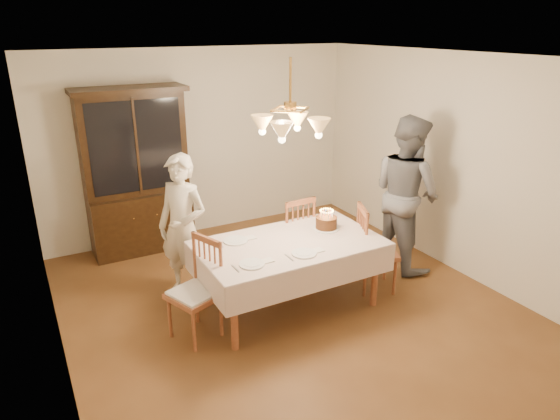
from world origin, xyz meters
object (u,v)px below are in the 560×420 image
dining_table (289,249)px  birthday_cake (326,223)px  chair_far_side (292,239)px  elderly_woman (183,228)px  china_hutch (137,175)px

dining_table → birthday_cake: bearing=12.4°
chair_far_side → elderly_woman: (-1.30, 0.10, 0.37)m
birthday_cake → chair_far_side: bearing=101.6°
dining_table → elderly_woman: elderly_woman is taller
china_hutch → chair_far_side: (1.42, -1.58, -0.60)m
dining_table → birthday_cake: 0.57m
chair_far_side → birthday_cake: 0.68m
china_hutch → birthday_cake: (1.54, -2.14, -0.21)m
china_hutch → elderly_woman: 1.50m
china_hutch → elderly_woman: size_ratio=1.33×
china_hutch → birthday_cake: bearing=-54.3°
elderly_woman → dining_table: bearing=11.7°
dining_table → china_hutch: 2.49m
chair_far_side → birthday_cake: (0.11, -0.55, 0.38)m
dining_table → elderly_woman: bearing=138.7°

